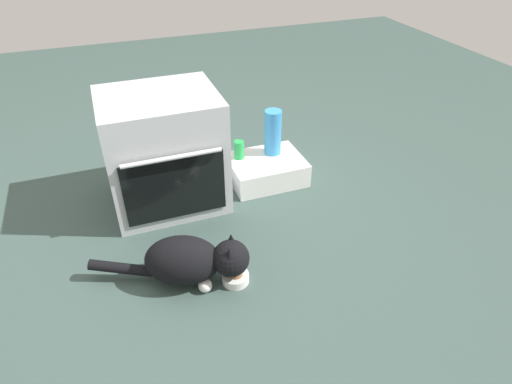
% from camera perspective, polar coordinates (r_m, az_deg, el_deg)
% --- Properties ---
extents(ground, '(8.00, 8.00, 0.00)m').
position_cam_1_polar(ground, '(2.48, -9.46, -5.68)').
color(ground, '#384C47').
extents(oven, '(0.65, 0.59, 0.69)m').
position_cam_1_polar(oven, '(2.59, -12.01, 5.25)').
color(oven, '#B7BABF').
rests_on(oven, ground).
extents(pantry_cabinet, '(0.48, 0.38, 0.15)m').
position_cam_1_polar(pantry_cabinet, '(2.87, 1.32, 3.00)').
color(pantry_cabinet, white).
rests_on(pantry_cabinet, ground).
extents(food_bowl, '(0.14, 0.14, 0.08)m').
position_cam_1_polar(food_bowl, '(2.18, -2.72, -11.08)').
color(food_bowl, white).
rests_on(food_bowl, ground).
extents(cat, '(0.75, 0.37, 0.26)m').
position_cam_1_polar(cat, '(2.12, -8.41, -8.84)').
color(cat, black).
rests_on(cat, ground).
extents(soda_can, '(0.07, 0.07, 0.12)m').
position_cam_1_polar(soda_can, '(2.82, -2.23, 5.59)').
color(soda_can, green).
rests_on(soda_can, pantry_cabinet).
extents(water_bottle, '(0.11, 0.11, 0.30)m').
position_cam_1_polar(water_bottle, '(2.83, 2.22, 7.83)').
color(water_bottle, '#388CD1').
rests_on(water_bottle, pantry_cabinet).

